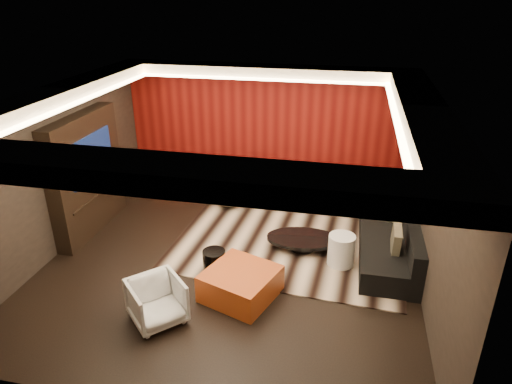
% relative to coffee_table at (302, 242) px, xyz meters
% --- Properties ---
extents(floor, '(6.00, 6.00, 0.02)m').
position_rel_coffee_table_xyz_m(floor, '(-1.12, -0.67, -0.14)').
color(floor, black).
rests_on(floor, ground).
extents(ceiling, '(6.00, 6.00, 0.02)m').
position_rel_coffee_table_xyz_m(ceiling, '(-1.12, -0.67, 2.68)').
color(ceiling, silver).
rests_on(ceiling, ground).
extents(wall_back, '(6.00, 0.02, 2.80)m').
position_rel_coffee_table_xyz_m(wall_back, '(-1.12, 2.34, 1.27)').
color(wall_back, black).
rests_on(wall_back, ground).
extents(wall_left, '(0.02, 6.00, 2.80)m').
position_rel_coffee_table_xyz_m(wall_left, '(-4.13, -0.67, 1.27)').
color(wall_left, black).
rests_on(wall_left, ground).
extents(wall_right, '(0.02, 6.00, 2.80)m').
position_rel_coffee_table_xyz_m(wall_right, '(1.89, -0.67, 1.27)').
color(wall_right, black).
rests_on(wall_right, ground).
extents(red_feature_wall, '(5.98, 0.05, 2.78)m').
position_rel_coffee_table_xyz_m(red_feature_wall, '(-1.12, 2.30, 1.27)').
color(red_feature_wall, '#6B0C0A').
rests_on(red_feature_wall, ground).
extents(soffit_back, '(6.00, 0.60, 0.22)m').
position_rel_coffee_table_xyz_m(soffit_back, '(-1.12, 2.03, 2.56)').
color(soffit_back, silver).
rests_on(soffit_back, ground).
extents(soffit_front, '(6.00, 0.60, 0.22)m').
position_rel_coffee_table_xyz_m(soffit_front, '(-1.12, -3.37, 2.56)').
color(soffit_front, silver).
rests_on(soffit_front, ground).
extents(soffit_left, '(0.60, 4.80, 0.22)m').
position_rel_coffee_table_xyz_m(soffit_left, '(-3.82, -0.67, 2.56)').
color(soffit_left, silver).
rests_on(soffit_left, ground).
extents(soffit_right, '(0.60, 4.80, 0.22)m').
position_rel_coffee_table_xyz_m(soffit_right, '(1.58, -0.67, 2.56)').
color(soffit_right, silver).
rests_on(soffit_right, ground).
extents(cove_back, '(4.80, 0.08, 0.04)m').
position_rel_coffee_table_xyz_m(cove_back, '(-1.12, 1.69, 2.47)').
color(cove_back, '#FFD899').
rests_on(cove_back, ground).
extents(cove_front, '(4.80, 0.08, 0.04)m').
position_rel_coffee_table_xyz_m(cove_front, '(-1.12, -3.03, 2.47)').
color(cove_front, '#FFD899').
rests_on(cove_front, ground).
extents(cove_left, '(0.08, 4.80, 0.04)m').
position_rel_coffee_table_xyz_m(cove_left, '(-3.48, -0.67, 2.47)').
color(cove_left, '#FFD899').
rests_on(cove_left, ground).
extents(cove_right, '(0.08, 4.80, 0.04)m').
position_rel_coffee_table_xyz_m(cove_right, '(1.24, -0.67, 2.47)').
color(cove_right, '#FFD899').
rests_on(cove_right, ground).
extents(tv_surround, '(0.30, 2.00, 2.20)m').
position_rel_coffee_table_xyz_m(tv_surround, '(-3.97, -0.07, 0.97)').
color(tv_surround, black).
rests_on(tv_surround, ground).
extents(tv_screen, '(0.04, 1.30, 0.80)m').
position_rel_coffee_table_xyz_m(tv_screen, '(-3.81, -0.07, 1.32)').
color(tv_screen, black).
rests_on(tv_screen, ground).
extents(tv_shelf, '(0.04, 1.60, 0.04)m').
position_rel_coffee_table_xyz_m(tv_shelf, '(-3.81, -0.07, 0.57)').
color(tv_shelf, black).
rests_on(tv_shelf, ground).
extents(rug, '(4.19, 3.25, 0.02)m').
position_rel_coffee_table_xyz_m(rug, '(-0.25, 0.16, -0.12)').
color(rug, beige).
rests_on(rug, floor).
extents(coffee_table, '(1.36, 1.36, 0.21)m').
position_rel_coffee_table_xyz_m(coffee_table, '(0.00, 0.00, 0.00)').
color(coffee_table, black).
rests_on(coffee_table, rug).
extents(drum_stool, '(0.37, 0.37, 0.42)m').
position_rel_coffee_table_xyz_m(drum_stool, '(-1.28, -1.09, 0.11)').
color(drum_stool, black).
rests_on(drum_stool, rug).
extents(striped_pouf, '(0.90, 0.90, 0.39)m').
position_rel_coffee_table_xyz_m(striped_pouf, '(-1.69, 1.41, 0.09)').
color(striped_pouf, '#BDB693').
rests_on(striped_pouf, rug).
extents(white_side_table, '(0.54, 0.54, 0.55)m').
position_rel_coffee_table_xyz_m(white_side_table, '(0.67, -0.37, 0.15)').
color(white_side_table, white).
rests_on(white_side_table, floor).
extents(orange_ottoman, '(1.22, 1.22, 0.43)m').
position_rel_coffee_table_xyz_m(orange_ottoman, '(-0.75, -1.52, 0.09)').
color(orange_ottoman, '#984813').
rests_on(orange_ottoman, floor).
extents(armchair, '(0.97, 0.97, 0.63)m').
position_rel_coffee_table_xyz_m(armchair, '(-1.73, -2.29, 0.19)').
color(armchair, silver).
rests_on(armchair, floor).
extents(sectional_sofa, '(3.65, 3.50, 0.75)m').
position_rel_coffee_table_xyz_m(sectional_sofa, '(0.61, 1.20, 0.14)').
color(sectional_sofa, black).
rests_on(sectional_sofa, floor).
extents(throw_pillows, '(2.94, 2.81, 0.50)m').
position_rel_coffee_table_xyz_m(throw_pillows, '(0.64, 1.21, 0.49)').
color(throw_pillows, '#C6BA91').
rests_on(throw_pillows, sectional_sofa).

